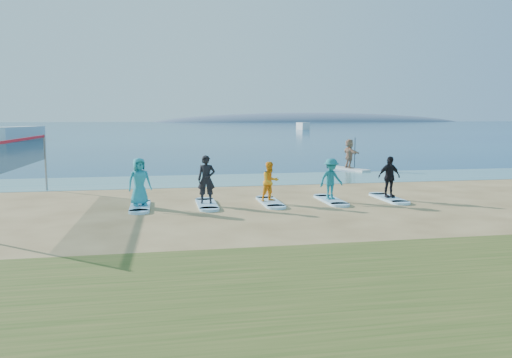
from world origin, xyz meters
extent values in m
plane|color=tan|center=(0.00, 0.00, 0.00)|extent=(600.00, 600.00, 0.00)
plane|color=teal|center=(0.00, 10.50, 0.01)|extent=(600.00, 600.00, 0.00)
plane|color=navy|center=(0.00, 160.00, 0.01)|extent=(600.00, 600.00, 0.00)
ellipsoid|color=slate|center=(95.00, 300.00, 0.00)|extent=(220.00, 56.00, 18.00)
cylinder|color=gray|center=(-7.85, 8.47, 1.25)|extent=(0.09, 0.09, 2.50)
cube|color=black|center=(-7.94, 3.97, 1.90)|extent=(0.21, 9.00, 1.00)
cube|color=red|center=(-7.94, 3.97, 2.42)|extent=(0.24, 9.00, 0.10)
cube|color=silver|center=(8.65, 14.03, 0.06)|extent=(1.75, 3.05, 0.12)
imported|color=tan|center=(8.65, 14.03, 1.01)|extent=(0.72, 1.71, 1.79)
cube|color=silver|center=(-22.59, 60.34, 0.00)|extent=(5.75, 9.61, 1.88)
cube|color=silver|center=(32.78, 107.81, 0.00)|extent=(1.94, 5.83, 1.80)
cube|color=#A4DBFF|center=(-3.56, 3.20, 0.04)|extent=(0.70, 2.20, 0.09)
imported|color=teal|center=(-3.56, 3.20, 0.95)|extent=(0.98, 0.79, 1.72)
cube|color=#A4DBFF|center=(-1.15, 3.20, 0.04)|extent=(0.70, 2.20, 0.09)
imported|color=black|center=(-1.15, 3.20, 0.98)|extent=(0.69, 0.50, 1.78)
cube|color=#A4DBFF|center=(1.27, 3.20, 0.04)|extent=(0.70, 2.20, 0.09)
imported|color=#FFA01A|center=(1.27, 3.20, 0.84)|extent=(0.89, 0.80, 1.50)
cube|color=#A4DBFF|center=(3.68, 3.20, 0.04)|extent=(0.70, 2.20, 0.09)
imported|color=#1A7481|center=(3.68, 3.20, 0.88)|extent=(1.15, 0.85, 1.58)
cube|color=#A4DBFF|center=(6.09, 3.20, 0.04)|extent=(0.70, 2.20, 0.09)
imported|color=black|center=(6.09, 3.20, 0.91)|extent=(1.00, 0.51, 1.63)
camera|label=1|loc=(-2.76, -15.05, 3.27)|focal=35.00mm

